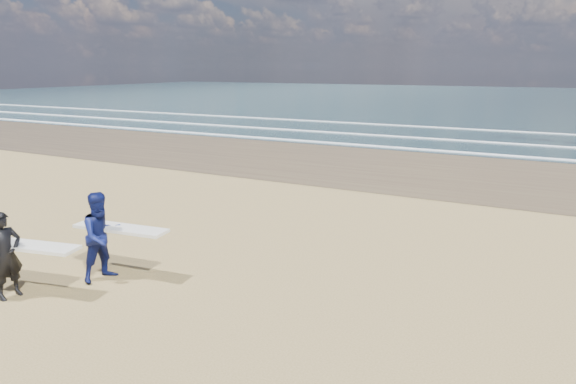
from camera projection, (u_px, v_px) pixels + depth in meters
The scene contains 2 objects.
surfer_near at pixel (9, 254), 10.23m from camera, with size 2.26×1.18×1.80m.
surfer_far at pixel (103, 236), 11.11m from camera, with size 2.25×1.30×1.96m.
Camera 1 is at (10.00, -5.71, 4.56)m, focal length 32.00 mm.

